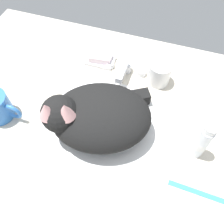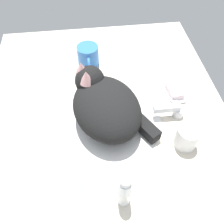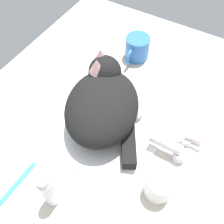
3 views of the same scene
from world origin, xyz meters
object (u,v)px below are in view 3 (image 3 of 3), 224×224
at_px(faucet, 175,152).
at_px(toothpaste_bottle, 49,191).
at_px(toothbrush, 11,190).
at_px(soap_bar, 196,131).
at_px(coffee_mug, 137,48).
at_px(rinse_cup, 159,186).
at_px(cat, 103,102).

distance_m(faucet, toothpaste_bottle, 0.33).
distance_m(toothpaste_bottle, toothbrush, 0.12).
bearing_deg(soap_bar, coffee_mug, -125.37).
height_order(soap_bar, toothpaste_bottle, toothpaste_bottle).
bearing_deg(rinse_cup, coffee_mug, -146.84).
xyz_separation_m(coffee_mug, toothpaste_bottle, (0.55, 0.05, 0.02)).
bearing_deg(toothbrush, soap_bar, 138.43).
relative_size(faucet, cat, 0.45).
bearing_deg(toothpaste_bottle, cat, -176.19).
bearing_deg(toothbrush, coffee_mug, 175.11).
xyz_separation_m(coffee_mug, soap_bar, (0.21, 0.29, -0.02)).
xyz_separation_m(faucet, toothpaste_bottle, (0.26, -0.21, 0.04)).
distance_m(faucet, soap_bar, 0.09).
xyz_separation_m(toothpaste_bottle, toothbrush, (0.04, -0.11, -0.06)).
bearing_deg(coffee_mug, faucet, 41.60).
bearing_deg(rinse_cup, faucet, -178.71).
distance_m(coffee_mug, toothbrush, 0.59).
distance_m(cat, rinse_cup, 0.26).
bearing_deg(toothpaste_bottle, faucet, 140.94).
bearing_deg(cat, coffee_mug, -172.61).
relative_size(cat, coffee_mug, 2.49).
bearing_deg(cat, toothpaste_bottle, 3.81).
xyz_separation_m(soap_bar, toothpaste_bottle, (0.35, -0.23, 0.04)).
xyz_separation_m(cat, coffee_mug, (-0.28, -0.04, -0.04)).
bearing_deg(coffee_mug, cat, 7.39).
relative_size(toothpaste_bottle, toothbrush, 0.85).
bearing_deg(toothpaste_bottle, rinse_cup, 124.82).
bearing_deg(toothpaste_bottle, soap_bar, 145.94).
height_order(faucet, coffee_mug, coffee_mug).
bearing_deg(toothbrush, rinse_cup, 120.01).
height_order(soap_bar, toothbrush, soap_bar).
xyz_separation_m(faucet, coffee_mug, (-0.30, -0.26, 0.02)).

